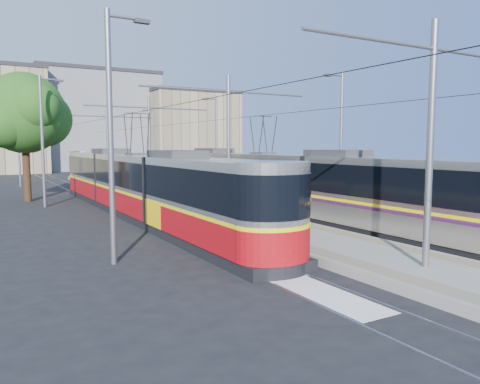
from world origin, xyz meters
TOP-DOWN VIEW (x-y plane):
  - ground at (0.00, 0.00)m, footprint 160.00×160.00m
  - platform at (0.00, 17.00)m, footprint 4.00×50.00m
  - tactile_strip_left at (-1.45, 17.00)m, footprint 0.70×50.00m
  - tactile_strip_right at (1.45, 17.00)m, footprint 0.70×50.00m
  - rails at (0.00, 17.00)m, footprint 8.71×70.00m
  - track_arrow at (-3.60, -3.00)m, footprint 1.20×5.00m
  - tram_left at (-3.60, 11.61)m, footprint 2.43×27.86m
  - tram_right at (3.60, 10.36)m, footprint 2.43×32.09m
  - catenary at (0.00, 14.15)m, footprint 9.20×70.00m
  - street_lamps at (-0.00, 21.00)m, footprint 15.18×38.22m
  - shelter at (0.99, 15.63)m, footprint 0.63×1.00m
  - tree at (-7.74, 22.04)m, footprint 5.96×5.51m
  - building_centre at (6.00, 64.00)m, footprint 18.36×14.28m
  - building_right at (20.00, 58.00)m, footprint 14.28×10.20m

SIDE VIEW (x-z plane):
  - ground at x=0.00m, z-range 0.00..0.00m
  - track_arrow at x=-3.60m, z-range 0.00..0.01m
  - rails at x=0.00m, z-range 0.00..0.03m
  - platform at x=0.00m, z-range 0.00..0.30m
  - tactile_strip_left at x=-1.45m, z-range 0.30..0.31m
  - tactile_strip_right at x=1.45m, z-range 0.30..0.31m
  - shelter at x=0.99m, z-range 0.35..2.52m
  - tram_left at x=-3.60m, z-range -1.04..4.46m
  - tram_right at x=3.60m, z-range -0.89..4.61m
  - street_lamps at x=0.00m, z-range 0.18..8.18m
  - catenary at x=0.00m, z-range 1.02..8.02m
  - tree at x=-7.74m, z-range 1.53..10.18m
  - building_right at x=20.00m, z-range 0.01..12.47m
  - building_centre at x=6.00m, z-range 0.01..15.18m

